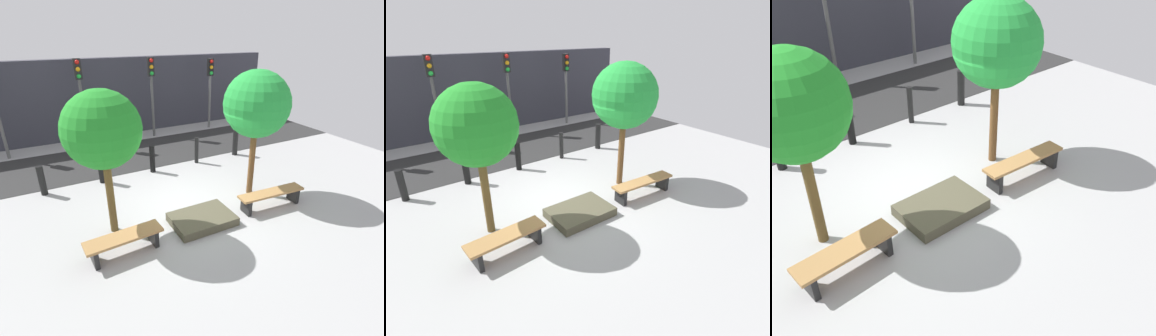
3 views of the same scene
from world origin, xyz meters
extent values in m
plane|color=#A0A0A0|center=(0.00, 0.00, 0.00)|extent=(18.00, 18.00, 0.00)
cube|color=#2A2A2A|center=(0.00, 4.52, 0.01)|extent=(18.00, 3.17, 0.01)
cube|color=#33333D|center=(0.00, 7.63, 1.72)|extent=(16.20, 0.50, 3.43)
cube|color=black|center=(-2.71, -1.04, 0.20)|extent=(0.13, 0.47, 0.39)
cube|color=black|center=(-1.39, -0.95, 0.20)|extent=(0.13, 0.47, 0.39)
cube|color=#9E7242|center=(-2.05, -0.99, 0.42)|extent=(1.72, 0.57, 0.06)
cube|color=black|center=(1.26, -0.94, 0.21)|extent=(0.13, 0.41, 0.41)
cube|color=black|center=(2.84, -1.04, 0.21)|extent=(0.13, 0.41, 0.41)
cube|color=#9E7242|center=(2.05, -0.99, 0.44)|extent=(1.96, 0.52, 0.06)
cube|color=#4B4734|center=(0.00, -0.79, 0.11)|extent=(1.55, 1.08, 0.22)
cylinder|color=brown|center=(-2.05, -0.06, 1.04)|extent=(0.18, 0.18, 2.09)
sphere|color=#218A27|center=(-2.05, -0.06, 2.55)|extent=(1.71, 1.71, 1.71)
cylinder|color=brown|center=(2.05, -0.06, 1.09)|extent=(0.17, 0.17, 2.18)
sphere|color=green|center=(2.05, -0.06, 2.68)|extent=(1.81, 1.81, 1.81)
cylinder|color=black|center=(-3.45, 2.68, 0.46)|extent=(0.19, 0.19, 0.92)
cylinder|color=black|center=(-1.72, 2.68, 0.51)|extent=(0.20, 0.20, 1.02)
cylinder|color=black|center=(0.00, 2.68, 0.48)|extent=(0.18, 0.18, 0.96)
cylinder|color=black|center=(1.72, 2.68, 0.49)|extent=(0.14, 0.14, 0.98)
cylinder|color=black|center=(3.45, 2.68, 0.50)|extent=(0.21, 0.21, 1.00)
cylinder|color=#4D4D4D|center=(-1.49, 6.40, 1.77)|extent=(0.12, 0.12, 3.53)
cube|color=black|center=(-1.49, 6.40, 3.14)|extent=(0.28, 0.16, 0.78)
sphere|color=red|center=(-1.49, 6.30, 3.40)|extent=(0.17, 0.17, 0.17)
sphere|color=orange|center=(-1.49, 6.30, 3.14)|extent=(0.17, 0.17, 0.17)
sphere|color=green|center=(-1.49, 6.30, 2.88)|extent=(0.17, 0.17, 0.17)
cylinder|color=#515151|center=(1.49, 6.40, 1.74)|extent=(0.12, 0.12, 3.48)
cube|color=black|center=(1.49, 6.40, 3.09)|extent=(0.28, 0.16, 0.78)
sphere|color=red|center=(1.49, 6.30, 3.35)|extent=(0.17, 0.17, 0.17)
sphere|color=orange|center=(1.49, 6.30, 3.09)|extent=(0.17, 0.17, 0.17)
sphere|color=green|center=(1.49, 6.30, 2.83)|extent=(0.17, 0.17, 0.17)
cylinder|color=#5D5D5D|center=(4.47, 6.40, 1.66)|extent=(0.12, 0.12, 3.32)
cube|color=black|center=(4.47, 6.40, 2.93)|extent=(0.28, 0.16, 0.78)
sphere|color=red|center=(4.47, 6.30, 3.19)|extent=(0.17, 0.17, 0.17)
sphere|color=orange|center=(4.47, 6.30, 2.93)|extent=(0.17, 0.17, 0.17)
sphere|color=green|center=(4.47, 6.30, 2.67)|extent=(0.17, 0.17, 0.17)
camera|label=1|loc=(-3.19, -6.31, 4.42)|focal=28.00mm
camera|label=2|loc=(-3.81, -5.94, 4.27)|focal=28.00mm
camera|label=3|loc=(-3.84, -5.92, 5.13)|focal=40.00mm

